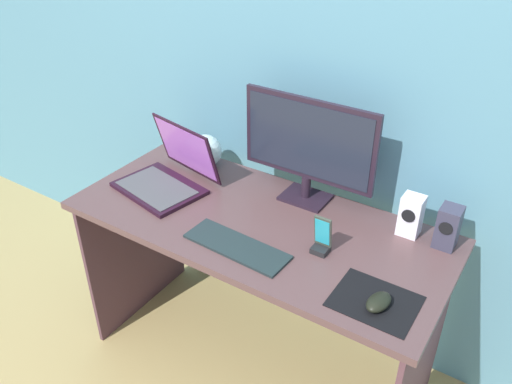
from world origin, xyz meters
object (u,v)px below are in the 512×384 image
object	(u,v)px
monitor	(308,146)
laptop	(168,175)
speaker_near_monitor	(411,215)
keyboard_external	(237,246)
mouse	(379,302)
phone_in_dock	(322,240)
speaker_right	(448,227)
fishbowl	(205,151)

from	to	relation	value
monitor	laptop	bearing A→B (deg)	-157.45
monitor	speaker_near_monitor	size ratio (longest dim) A/B	3.50
keyboard_external	laptop	bearing A→B (deg)	160.78
monitor	mouse	distance (m)	0.65
keyboard_external	phone_in_dock	xyz separation A→B (m)	(0.25, 0.14, 0.04)
keyboard_external	phone_in_dock	world-z (taller)	phone_in_dock
speaker_right	speaker_near_monitor	size ratio (longest dim) A/B	1.00
monitor	keyboard_external	size ratio (longest dim) A/B	1.41
keyboard_external	phone_in_dock	distance (m)	0.29
keyboard_external	monitor	bearing A→B (deg)	85.67
speaker_right	fishbowl	distance (m)	1.03
monitor	phone_in_dock	distance (m)	0.38
speaker_right	fishbowl	size ratio (longest dim) A/B	1.06
laptop	keyboard_external	world-z (taller)	laptop
laptop	monitor	bearing A→B (deg)	22.55
speaker_near_monitor	keyboard_external	bearing A→B (deg)	-139.29
monitor	keyboard_external	bearing A→B (deg)	-96.97
keyboard_external	phone_in_dock	size ratio (longest dim) A/B	2.70
phone_in_dock	keyboard_external	bearing A→B (deg)	-151.01
speaker_right	fishbowl	xyz separation A→B (m)	(-1.03, 0.00, -0.01)
speaker_near_monitor	mouse	world-z (taller)	speaker_near_monitor
speaker_right	phone_in_dock	bearing A→B (deg)	-142.70
laptop	mouse	distance (m)	0.99
keyboard_external	speaker_right	bearing A→B (deg)	36.61
monitor	keyboard_external	distance (m)	0.46
keyboard_external	mouse	bearing A→B (deg)	1.74
keyboard_external	mouse	world-z (taller)	mouse
laptop	fishbowl	distance (m)	0.22
speaker_right	keyboard_external	xyz separation A→B (m)	(-0.59, -0.40, -0.07)
speaker_right	speaker_near_monitor	xyz separation A→B (m)	(-0.13, -0.00, -0.00)
speaker_near_monitor	phone_in_dock	distance (m)	0.34
speaker_right	laptop	xyz separation A→B (m)	(-1.05, -0.21, -0.03)
monitor	phone_in_dock	size ratio (longest dim) A/B	3.82
monitor	phone_in_dock	world-z (taller)	monitor
mouse	phone_in_dock	world-z (taller)	phone_in_dock
fishbowl	keyboard_external	bearing A→B (deg)	-42.35
monitor	speaker_right	bearing A→B (deg)	-0.15
laptop	speaker_near_monitor	bearing A→B (deg)	12.86
speaker_near_monitor	mouse	xyz separation A→B (m)	(0.05, -0.41, -0.06)
mouse	monitor	bearing A→B (deg)	148.95
speaker_right	speaker_near_monitor	distance (m)	0.13
speaker_right	laptop	distance (m)	1.07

